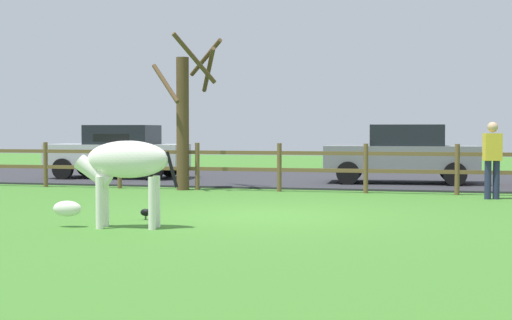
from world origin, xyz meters
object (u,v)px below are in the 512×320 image
at_px(parked_car_grey, 402,153).
at_px(crow_on_grass, 146,212).
at_px(zebra, 122,166).
at_px(bare_tree, 185,113).
at_px(parked_car_silver, 119,151).
at_px(visitor_near_fence, 492,157).

bearing_deg(parked_car_grey, crow_on_grass, -112.56).
distance_m(zebra, parked_car_grey, 10.64).
bearing_deg(crow_on_grass, zebra, -87.71).
bearing_deg(bare_tree, parked_car_grey, 30.47).
distance_m(zebra, crow_on_grass, 1.31).
distance_m(crow_on_grass, parked_car_grey, 9.71).
height_order(zebra, parked_car_silver, parked_car_silver).
bearing_deg(parked_car_grey, parked_car_silver, 178.88).
bearing_deg(zebra, parked_car_silver, 114.15).
height_order(bare_tree, visitor_near_fence, bare_tree).
relative_size(bare_tree, zebra, 1.94).
distance_m(parked_car_grey, visitor_near_fence, 4.32).
bearing_deg(bare_tree, visitor_near_fence, -6.44).
relative_size(bare_tree, parked_car_grey, 0.92).
xyz_separation_m(bare_tree, zebra, (1.42, -6.99, -0.95)).
xyz_separation_m(crow_on_grass, parked_car_grey, (3.72, 8.94, 0.72)).
bearing_deg(parked_car_silver, zebra, -65.85).
bearing_deg(parked_car_silver, parked_car_grey, -1.12).
xyz_separation_m(bare_tree, crow_on_grass, (1.37, -5.95, -1.75)).
relative_size(parked_car_silver, visitor_near_fence, 2.50).
xyz_separation_m(bare_tree, parked_car_grey, (5.09, 2.99, -1.03)).
bearing_deg(crow_on_grass, parked_car_grey, 67.44).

